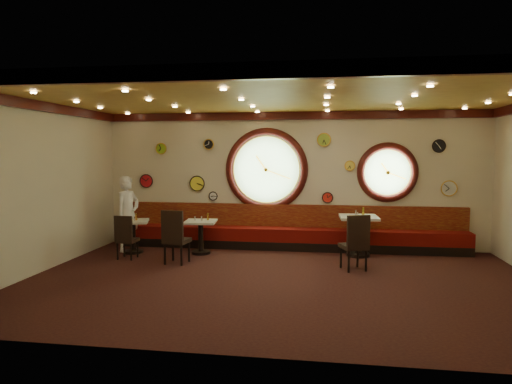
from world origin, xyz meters
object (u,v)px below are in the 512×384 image
at_px(condiment_b_bottle, 208,217).
at_px(condiment_b_pepper, 202,219).
at_px(table_a, 133,232).
at_px(condiment_a_salt, 131,218).
at_px(chair_c, 356,239).
at_px(table_c, 358,231).
at_px(condiment_a_pepper, 134,219).
at_px(condiment_a_bottle, 136,217).
at_px(condiment_c_pepper, 358,214).
at_px(condiment_c_salt, 356,213).
at_px(condiment_c_bottle, 363,211).
at_px(waiter, 128,214).
at_px(chair_a, 125,234).
at_px(table_b, 201,233).
at_px(condiment_b_salt, 195,218).
at_px(chair_b, 175,233).

bearing_deg(condiment_b_bottle, condiment_b_pepper, -128.62).
xyz_separation_m(table_a, condiment_a_salt, (-0.06, 0.04, 0.32)).
bearing_deg(chair_c, table_c, 61.75).
bearing_deg(condiment_a_pepper, condiment_a_bottle, 90.76).
distance_m(condiment_a_salt, condiment_c_pepper, 5.03).
relative_size(condiment_c_salt, condiment_c_bottle, 0.65).
xyz_separation_m(table_c, waiter, (-5.18, -0.24, 0.31)).
relative_size(condiment_a_salt, waiter, 0.05).
relative_size(chair_a, condiment_b_pepper, 5.55).
relative_size(chair_a, condiment_c_bottle, 3.36).
bearing_deg(waiter, chair_a, -137.76).
height_order(chair_a, condiment_a_pepper, chair_a).
height_order(condiment_a_salt, waiter, waiter).
height_order(condiment_c_salt, condiment_b_pepper, condiment_c_salt).
bearing_deg(chair_a, condiment_c_salt, 15.45).
bearing_deg(condiment_c_salt, waiter, -175.97).
distance_m(table_b, table_c, 3.47).
relative_size(table_a, condiment_a_bottle, 5.29).
bearing_deg(condiment_b_salt, chair_b, -96.95).
distance_m(table_c, condiment_b_pepper, 3.45).
height_order(table_c, condiment_a_salt, table_c).
xyz_separation_m(chair_c, condiment_b_pepper, (-3.28, 0.98, 0.18)).
relative_size(table_c, condiment_c_salt, 7.91).
relative_size(condiment_b_salt, condiment_c_bottle, 0.54).
xyz_separation_m(condiment_b_pepper, condiment_b_bottle, (0.11, 0.13, 0.03)).
relative_size(condiment_b_salt, condiment_a_pepper, 0.97).
bearing_deg(chair_a, table_c, 13.99).
bearing_deg(table_b, table_c, 4.62).
relative_size(condiment_a_salt, condiment_c_salt, 0.77).
bearing_deg(condiment_a_bottle, condiment_b_bottle, 7.19).
xyz_separation_m(chair_b, condiment_c_bottle, (3.82, 1.45, 0.34)).
bearing_deg(condiment_c_bottle, condiment_a_bottle, -173.95).
relative_size(chair_a, condiment_c_salt, 5.20).
bearing_deg(chair_b, table_a, 152.73).
xyz_separation_m(table_a, condiment_c_salt, (4.93, 0.54, 0.47)).
xyz_separation_m(table_c, condiment_a_salt, (-5.05, -0.38, 0.23)).
bearing_deg(condiment_b_pepper, table_b, 132.40).
bearing_deg(condiment_b_salt, table_c, 4.43).
xyz_separation_m(table_a, chair_b, (1.27, -0.88, 0.17)).
relative_size(table_a, condiment_c_bottle, 4.86).
bearing_deg(condiment_c_salt, condiment_c_bottle, 9.56).
distance_m(table_b, condiment_b_pepper, 0.33).
distance_m(chair_a, condiment_a_salt, 0.74).
height_order(table_c, condiment_b_salt, table_c).
distance_m(condiment_c_bottle, waiter, 5.30).
bearing_deg(table_a, condiment_b_pepper, 3.83).
relative_size(condiment_a_bottle, condiment_b_bottle, 1.00).
relative_size(condiment_b_salt, condiment_b_pepper, 0.89).
relative_size(chair_b, condiment_a_salt, 7.98).
bearing_deg(condiment_a_bottle, table_b, 4.24).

